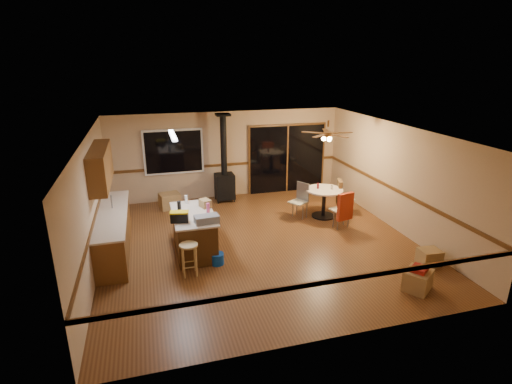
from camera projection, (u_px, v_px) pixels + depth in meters
name	position (u px, v px, depth m)	size (l,w,h in m)	color
floor	(259.00, 243.00, 9.29)	(7.00, 7.00, 0.00)	brown
ceiling	(260.00, 132.00, 8.46)	(7.00, 7.00, 0.00)	silver
wall_back	(228.00, 155.00, 12.07)	(7.00, 7.00, 0.00)	tan
wall_front	(328.00, 264.00, 5.68)	(7.00, 7.00, 0.00)	tan
wall_left	(92.00, 205.00, 7.98)	(7.00, 7.00, 0.00)	tan
wall_right	(397.00, 178.00, 9.77)	(7.00, 7.00, 0.00)	tan
chair_rail	(260.00, 202.00, 8.97)	(7.00, 7.00, 0.08)	#523114
window	(174.00, 152.00, 11.55)	(1.72, 0.10, 1.32)	black
sliding_door	(287.00, 159.00, 12.59)	(2.52, 0.10, 2.10)	black
lower_cabinets	(114.00, 233.00, 8.79)	(0.60, 3.00, 0.86)	brown
countertop	(112.00, 214.00, 8.65)	(0.64, 3.04, 0.04)	#C6B19A
upper_cabinets	(100.00, 166.00, 8.47)	(0.35, 2.00, 0.80)	brown
kitchen_island	(194.00, 232.00, 8.76)	(0.88, 1.68, 0.90)	#452911
wood_stove	(224.00, 177.00, 11.79)	(0.55, 0.50, 2.52)	black
ceiling_fan	(328.00, 136.00, 10.11)	(0.24, 0.24, 0.55)	brown
fluorescent_strip	(173.00, 135.00, 8.28)	(0.10, 1.20, 0.04)	white
toolbox_grey	(207.00, 219.00, 8.12)	(0.49, 0.27, 0.15)	slate
toolbox_black	(180.00, 217.00, 8.14)	(0.36, 0.19, 0.20)	black
toolbox_yellow_lid	(179.00, 212.00, 8.10)	(0.37, 0.19, 0.03)	gold
box_on_island	(205.00, 203.00, 8.95)	(0.20, 0.27, 0.18)	olive
bottle_dark	(179.00, 207.00, 8.55)	(0.08, 0.08, 0.28)	black
bottle_pink	(208.00, 208.00, 8.60)	(0.07, 0.07, 0.22)	#D84C8C
bottle_white	(186.00, 199.00, 9.17)	(0.06, 0.06, 0.19)	white
bar_stool	(189.00, 260.00, 7.83)	(0.36, 0.36, 0.66)	tan
blue_bucket	(217.00, 259.00, 8.30)	(0.29, 0.29, 0.24)	#0D46B7
dining_table	(324.00, 198.00, 10.65)	(0.98, 0.98, 0.78)	black
glass_red	(318.00, 186.00, 10.60)	(0.06, 0.06, 0.15)	#590C14
glass_cream	(332.00, 187.00, 10.55)	(0.06, 0.06, 0.13)	beige
chair_left	(301.00, 196.00, 10.62)	(0.55, 0.55, 0.51)	tan
chair_near	(345.00, 206.00, 9.87)	(0.51, 0.54, 0.70)	tan
chair_right	(340.00, 193.00, 10.87)	(0.58, 0.55, 0.70)	tan
box_under_window	(170.00, 201.00, 11.36)	(0.55, 0.44, 0.44)	olive
box_corner_a	(418.00, 280.00, 7.37)	(0.51, 0.43, 0.39)	olive
box_corner_b	(429.00, 257.00, 8.26)	(0.42, 0.36, 0.34)	olive
box_small_red	(419.00, 269.00, 7.29)	(0.30, 0.25, 0.08)	maroon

